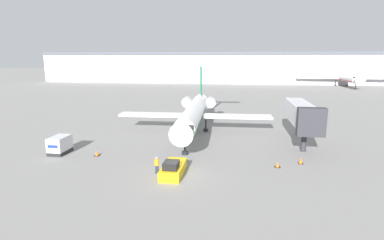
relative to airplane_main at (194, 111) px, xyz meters
name	(u,v)px	position (x,y,z in m)	size (l,w,h in m)	color
ground_plane	(174,177)	(0.59, -19.14, -3.40)	(600.00, 600.00, 0.00)	gray
terminal_building	(225,68)	(0.59, 100.86, 3.92)	(180.00, 16.80, 14.59)	#B2B2B7
airplane_main	(194,111)	(0.00, 0.00, 0.00)	(24.71, 29.01, 10.40)	white
pushback_tug	(173,169)	(0.40, -18.58, -2.76)	(2.06, 4.85, 1.74)	yellow
luggage_cart	(60,145)	(-15.23, -13.77, -2.30)	(1.87, 2.99, 2.19)	#232326
worker_near_tug	(157,165)	(-1.34, -18.57, -2.44)	(0.40, 0.26, 1.83)	#232838
traffic_cone_left	(97,153)	(-10.19, -14.00, -3.10)	(0.64, 0.64, 0.65)	black
traffic_cone_right	(277,165)	(11.37, -14.77, -3.12)	(0.63, 0.63, 0.59)	black
traffic_cone_mid	(301,161)	(14.14, -13.25, -3.04)	(0.55, 0.55, 0.76)	black
airplane_parked_far_left	(343,76)	(51.83, 90.57, 0.70)	(38.42, 37.39, 11.12)	white
jet_bridge	(301,114)	(15.41, -5.80, 1.05)	(3.20, 12.91, 6.19)	#2D2D33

